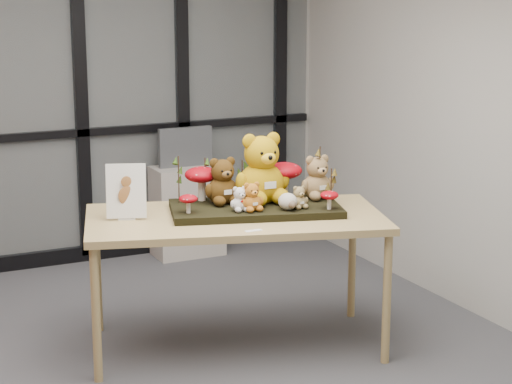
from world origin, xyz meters
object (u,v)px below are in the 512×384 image
mushroom_front_right (329,199)px  bear_beige_small (299,196)px  diorama_tray (255,209)px  monitor (185,147)px  mushroom_back_left (202,182)px  cabinet (187,211)px  sign_holder (126,193)px  bear_white_bow (240,197)px  plush_cream_hedgehog (288,201)px  display_table (235,226)px  bear_brown_medium (222,178)px  mushroom_front_left (188,203)px  bear_pooh_yellow (261,164)px  bear_small_yellow (252,195)px  bear_tan_back (317,175)px  mushroom_back_right (284,178)px

mushroom_front_right → bear_beige_small: bearing=146.2°
diorama_tray → monitor: bearing=97.7°
mushroom_back_left → cabinet: mushroom_back_left is taller
sign_holder → cabinet: size_ratio=0.45×
monitor → bear_white_bow: bearing=-102.6°
plush_cream_hedgehog → mushroom_front_right: mushroom_front_right is taller
display_table → bear_brown_medium: (-0.01, 0.16, 0.27)m
mushroom_front_left → bear_white_bow: bearing=-16.7°
bear_pooh_yellow → diorama_tray: bearing=-121.7°
bear_beige_small → mushroom_front_right: 0.18m
mushroom_front_right → cabinet: size_ratio=0.17×
bear_small_yellow → sign_holder: 0.74m
bear_brown_medium → bear_white_bow: size_ratio=1.90×
bear_small_yellow → mushroom_back_left: 0.41m
bear_tan_back → cabinet: size_ratio=0.41×
bear_pooh_yellow → mushroom_front_right: bearing=-33.8°
plush_cream_hedgehog → mushroom_back_right: bearing=83.3°
bear_white_bow → monitor: (0.46, 2.05, -0.06)m
bear_tan_back → bear_pooh_yellow: bearing=-172.8°
mushroom_back_left → mushroom_front_right: (0.60, -0.54, -0.06)m
mushroom_back_right → bear_pooh_yellow: bearing=-167.9°
bear_white_bow → bear_beige_small: size_ratio=1.09×
mushroom_back_left → cabinet: size_ratio=0.32×
bear_pooh_yellow → monitor: bearing=99.4°
bear_small_yellow → mushroom_back_right: 0.40m
diorama_tray → mushroom_back_right: (0.25, 0.10, 0.15)m
bear_brown_medium → bear_beige_small: bear_brown_medium is taller
display_table → monitor: size_ratio=4.36×
bear_pooh_yellow → cabinet: size_ratio=0.64×
bear_pooh_yellow → mushroom_front_left: bear_pooh_yellow is taller
bear_tan_back → bear_small_yellow: bearing=-150.3°
mushroom_front_left → mushroom_back_left: bearing=53.4°
display_table → mushroom_back_left: 0.38m
monitor → bear_brown_medium: bearing=-104.4°
bear_small_yellow → mushroom_back_right: bearing=49.9°
plush_cream_hedgehog → mushroom_back_left: 0.58m
bear_brown_medium → mushroom_front_left: bear_brown_medium is taller
bear_small_yellow → bear_white_bow: 0.07m
bear_beige_small → mushroom_back_left: mushroom_back_left is taller
display_table → bear_small_yellow: bear_small_yellow is taller
display_table → mushroom_back_left: (-0.10, 0.28, 0.23)m
bear_beige_small → sign_holder: (-0.97, 0.36, 0.04)m
bear_tan_back → plush_cream_hedgehog: (-0.31, -0.19, -0.09)m
diorama_tray → sign_holder: size_ratio=3.08×
plush_cream_hedgehog → sign_holder: size_ratio=0.34×
bear_brown_medium → bear_white_bow: 0.24m
diorama_tray → mushroom_front_left: bearing=-163.2°
bear_beige_small → mushroom_front_left: (-0.65, 0.18, -0.01)m
bear_tan_back → mushroom_back_right: (-0.18, 0.10, -0.03)m
plush_cream_hedgehog → cabinet: 2.21m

